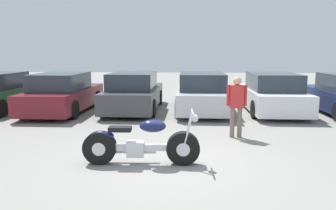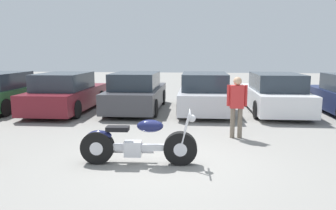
# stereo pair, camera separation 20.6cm
# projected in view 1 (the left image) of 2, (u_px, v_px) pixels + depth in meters

# --- Properties ---
(ground_plane) EXTENTS (60.00, 60.00, 0.00)m
(ground_plane) POSITION_uv_depth(u_px,v_px,m) (170.00, 162.00, 6.62)
(ground_plane) COLOR gray
(motorcycle) EXTENTS (2.32, 0.62, 1.07)m
(motorcycle) POSITION_uv_depth(u_px,v_px,m) (140.00, 144.00, 6.46)
(motorcycle) COLOR black
(motorcycle) RESTS_ON ground_plane
(parked_car_maroon) EXTENTS (1.90, 4.49, 1.45)m
(parked_car_maroon) POSITION_uv_depth(u_px,v_px,m) (63.00, 94.00, 12.18)
(parked_car_maroon) COLOR maroon
(parked_car_maroon) RESTS_ON ground_plane
(parked_car_dark_grey) EXTENTS (1.90, 4.49, 1.45)m
(parked_car_dark_grey) POSITION_uv_depth(u_px,v_px,m) (134.00, 93.00, 12.50)
(parked_car_dark_grey) COLOR #3D3D42
(parked_car_dark_grey) RESTS_ON ground_plane
(parked_car_silver) EXTENTS (1.90, 4.49, 1.45)m
(parked_car_silver) POSITION_uv_depth(u_px,v_px,m) (202.00, 93.00, 12.32)
(parked_car_silver) COLOR #BCBCC1
(parked_car_silver) RESTS_ON ground_plane
(parked_car_white) EXTENTS (1.90, 4.49, 1.45)m
(parked_car_white) POSITION_uv_depth(u_px,v_px,m) (271.00, 94.00, 12.17)
(parked_car_white) COLOR white
(parked_car_white) RESTS_ON ground_plane
(person_standing) EXTENTS (0.52, 0.21, 1.59)m
(person_standing) POSITION_uv_depth(u_px,v_px,m) (237.00, 102.00, 8.43)
(person_standing) COLOR #726656
(person_standing) RESTS_ON ground_plane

